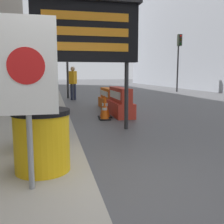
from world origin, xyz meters
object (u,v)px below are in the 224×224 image
barrel_drum_middle (37,126)px  traffic_cone_mid (105,107)px  jersey_barrier_orange_far (108,100)px  traffic_cone_near (105,111)px  pedestrian_worker (73,80)px  warning_sign (27,76)px  message_board (86,32)px  barrel_drum_foreground (42,140)px  jersey_barrier_red_striped (120,103)px  traffic_light_far_side (179,51)px  traffic_light_near_curb (67,48)px

barrel_drum_middle → traffic_cone_mid: size_ratio=1.10×
jersey_barrier_orange_far → traffic_cone_near: 2.66m
pedestrian_worker → warning_sign: bearing=19.6°
message_board → traffic_cone_near: (0.71, 1.40, -2.06)m
message_board → jersey_barrier_orange_far: bearing=71.1°
barrel_drum_foreground → message_board: message_board is taller
jersey_barrier_red_striped → traffic_cone_near: (-0.65, -0.68, -0.13)m
traffic_cone_mid → traffic_cone_near: bearing=-102.3°
traffic_light_far_side → pedestrian_worker: size_ratio=2.45×
traffic_cone_near → pedestrian_worker: size_ratio=0.33×
jersey_barrier_red_striped → pedestrian_worker: 5.79m
message_board → barrel_drum_foreground: bearing=-108.0°
jersey_barrier_red_striped → jersey_barrier_orange_far: (0.00, 1.89, -0.05)m
warning_sign → traffic_cone_mid: warning_sign is taller
message_board → traffic_light_near_curb: traffic_light_near_curb is taller
traffic_light_near_curb → warning_sign: bearing=-95.1°
traffic_cone_near → message_board: bearing=-116.9°
barrel_drum_middle → jersey_barrier_red_striped: (2.42, 3.98, -0.14)m
warning_sign → traffic_light_near_curb: bearing=84.9°
traffic_light_far_side → barrel_drum_middle: bearing=-124.1°
barrel_drum_middle → traffic_light_near_curb: size_ratio=0.21×
jersey_barrier_red_striped → traffic_light_far_side: (7.20, 10.23, 2.68)m
traffic_cone_near → traffic_cone_mid: (0.09, 0.40, 0.07)m
barrel_drum_foreground → traffic_cone_mid: bearing=69.7°
traffic_light_near_curb → pedestrian_worker: 1.98m
jersey_barrier_orange_far → traffic_cone_mid: bearing=-104.6°
barrel_drum_foreground → traffic_light_near_curb: (0.99, 11.50, 2.25)m
barrel_drum_middle → message_board: bearing=60.9°
barrel_drum_foreground → traffic_cone_mid: 5.00m
barrel_drum_middle → pedestrian_worker: 9.73m
traffic_cone_near → traffic_light_far_side: size_ratio=0.13×
traffic_light_near_curb → pedestrian_worker: traffic_light_near_curb is taller
jersey_barrier_orange_far → pedestrian_worker: (-1.10, 3.76, 0.68)m
message_board → pedestrian_worker: (0.26, 7.73, -1.31)m
barrel_drum_middle → pedestrian_worker: bearing=82.2°
barrel_drum_foreground → jersey_barrier_orange_far: barrel_drum_foreground is taller
jersey_barrier_orange_far → jersey_barrier_red_striped: bearing=-90.0°
message_board → barrel_drum_middle: bearing=-119.1°
barrel_drum_middle → traffic_cone_mid: (1.85, 3.70, -0.19)m
message_board → jersey_barrier_orange_far: message_board is taller
barrel_drum_middle → traffic_cone_near: barrel_drum_middle is taller
jersey_barrier_orange_far → traffic_cone_mid: 2.24m
barrel_drum_middle → jersey_barrier_red_striped: size_ratio=0.45×
traffic_cone_near → pedestrian_worker: pedestrian_worker is taller
message_board → traffic_cone_mid: message_board is taller
traffic_cone_near → barrel_drum_foreground: bearing=-111.1°
barrel_drum_middle → warning_sign: 1.73m
warning_sign → message_board: size_ratio=0.58×
barrel_drum_foreground → traffic_light_near_curb: size_ratio=0.21×
barrel_drum_foreground → jersey_barrier_red_striped: 5.47m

